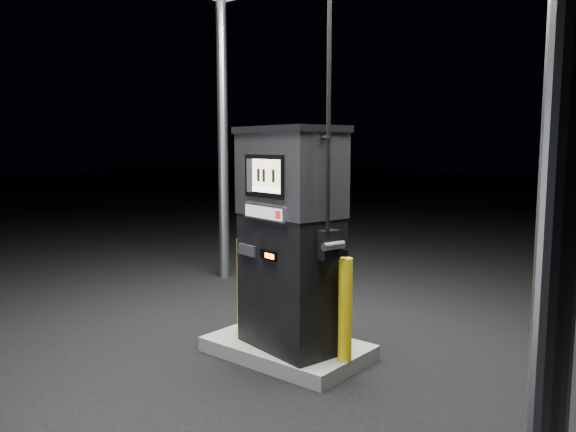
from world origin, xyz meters
The scene contains 5 objects.
ground centered at (0.00, 0.00, 0.00)m, with size 80.00×80.00×0.00m, color black.
pump_island centered at (0.00, 0.00, 0.07)m, with size 1.60×1.00×0.15m, color slate.
fuel_dispenser centered at (0.12, -0.10, 1.27)m, with size 1.25×0.85×4.51m.
bollard_left centered at (-0.55, -0.07, 0.66)m, with size 0.14×0.14×1.02m, color yellow.
bollard_right centered at (0.74, -0.05, 0.64)m, with size 0.13×0.13×0.97m, color yellow.
Camera 1 is at (3.55, -4.27, 2.14)m, focal length 35.00 mm.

